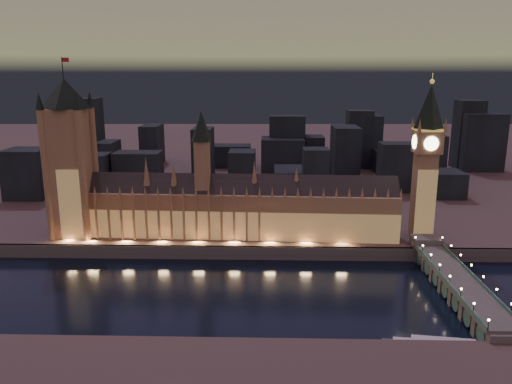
{
  "coord_description": "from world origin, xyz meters",
  "views": [
    {
      "loc": [
        12.84,
        -239.07,
        108.62
      ],
      "look_at": [
        5.0,
        55.0,
        38.0
      ],
      "focal_mm": 35.0,
      "sensor_mm": 36.0,
      "label": 1
    }
  ],
  "objects_px": {
    "elizabeth_tower": "(427,149)",
    "westminster_bridge": "(454,282)",
    "palace_of_westminster": "(234,207)",
    "victoria_tower": "(70,150)",
    "river_boat": "(444,348)"
  },
  "relations": [
    {
      "from": "elizabeth_tower",
      "to": "palace_of_westminster",
      "type": "bearing_deg",
      "value": -179.91
    },
    {
      "from": "palace_of_westminster",
      "to": "river_boat",
      "type": "relative_size",
      "value": 4.16
    },
    {
      "from": "victoria_tower",
      "to": "westminster_bridge",
      "type": "bearing_deg",
      "value": -16.8
    },
    {
      "from": "elizabeth_tower",
      "to": "westminster_bridge",
      "type": "bearing_deg",
      "value": -91.32
    },
    {
      "from": "elizabeth_tower",
      "to": "westminster_bridge",
      "type": "distance_m",
      "value": 87.3
    },
    {
      "from": "victoria_tower",
      "to": "westminster_bridge",
      "type": "distance_m",
      "value": 232.99
    },
    {
      "from": "river_boat",
      "to": "victoria_tower",
      "type": "bearing_deg",
      "value": 148.21
    },
    {
      "from": "elizabeth_tower",
      "to": "river_boat",
      "type": "distance_m",
      "value": 137.34
    },
    {
      "from": "palace_of_westminster",
      "to": "river_boat",
      "type": "xyz_separation_m",
      "value": [
        92.58,
        -119.74,
        -24.81
      ]
    },
    {
      "from": "river_boat",
      "to": "westminster_bridge",
      "type": "bearing_deg",
      "value": 67.09
    },
    {
      "from": "westminster_bridge",
      "to": "elizabeth_tower",
      "type": "bearing_deg",
      "value": 88.68
    },
    {
      "from": "elizabeth_tower",
      "to": "westminster_bridge",
      "type": "height_order",
      "value": "elizabeth_tower"
    },
    {
      "from": "palace_of_westminster",
      "to": "elizabeth_tower",
      "type": "distance_m",
      "value": 122.98
    },
    {
      "from": "victoria_tower",
      "to": "palace_of_westminster",
      "type": "bearing_deg",
      "value": -0.1
    },
    {
      "from": "westminster_bridge",
      "to": "victoria_tower",
      "type": "bearing_deg",
      "value": 163.2
    }
  ]
}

